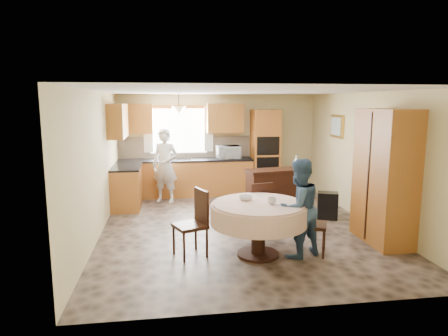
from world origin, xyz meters
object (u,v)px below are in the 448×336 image
(chair_back, at_px, (259,207))
(person_sink, at_px, (165,166))
(oven_tower, at_px, (265,152))
(sideboard, at_px, (275,192))
(cupboard, at_px, (385,177))
(person_dining, at_px, (298,208))
(chair_right, at_px, (307,219))
(chair_left, at_px, (195,219))
(dining_table, at_px, (259,215))

(chair_back, xyz_separation_m, person_sink, (-1.59, 2.71, 0.32))
(oven_tower, distance_m, sideboard, 1.89)
(cupboard, distance_m, person_dining, 1.69)
(sideboard, bearing_deg, chair_right, -103.08)
(cupboard, distance_m, chair_back, 2.13)
(oven_tower, distance_m, chair_left, 4.46)
(chair_back, height_order, person_dining, person_dining)
(oven_tower, relative_size, chair_right, 2.17)
(chair_left, xyz_separation_m, chair_right, (1.71, -0.16, -0.02))
(cupboard, bearing_deg, chair_left, -177.38)
(chair_left, bearing_deg, sideboard, 117.29)
(oven_tower, distance_m, person_dining, 4.24)
(chair_left, height_order, person_sink, person_sink)
(oven_tower, xyz_separation_m, chair_left, (-2.06, -3.92, -0.50))
(dining_table, distance_m, chair_left, 0.97)
(chair_left, distance_m, person_dining, 1.56)
(dining_table, bearing_deg, person_sink, 111.36)
(chair_right, bearing_deg, dining_table, 114.57)
(sideboard, distance_m, dining_table, 2.50)
(cupboard, relative_size, chair_right, 2.25)
(chair_back, height_order, chair_right, chair_right)
(cupboard, relative_size, dining_table, 1.53)
(chair_left, bearing_deg, chair_right, 62.46)
(sideboard, xyz_separation_m, chair_right, (-0.13, -2.32, 0.11))
(oven_tower, relative_size, chair_back, 2.19)
(chair_left, bearing_deg, person_dining, 57.73)
(sideboard, distance_m, cupboard, 2.48)
(dining_table, relative_size, chair_back, 1.49)
(sideboard, height_order, person_sink, person_sink)
(person_sink, bearing_deg, chair_right, -34.92)
(person_sink, xyz_separation_m, person_dining, (1.97, -3.65, -0.11))
(dining_table, height_order, chair_back, chair_back)
(oven_tower, bearing_deg, dining_table, -105.25)
(chair_left, bearing_deg, person_sink, 165.38)
(person_sink, relative_size, person_dining, 1.15)
(oven_tower, bearing_deg, chair_back, -105.61)
(cupboard, bearing_deg, sideboard, 122.62)
(dining_table, distance_m, chair_back, 0.87)
(sideboard, relative_size, dining_table, 0.84)
(dining_table, distance_m, person_sink, 3.81)
(person_sink, bearing_deg, dining_table, -44.88)
(dining_table, bearing_deg, sideboard, 68.80)
(chair_back, bearing_deg, sideboard, -127.08)
(dining_table, height_order, chair_right, chair_right)
(oven_tower, xyz_separation_m, cupboard, (1.07, -3.78, 0.04))
(sideboard, bearing_deg, person_dining, -107.24)
(oven_tower, distance_m, chair_right, 4.14)
(chair_back, xyz_separation_m, chair_right, (0.56, -0.83, 0.01))
(cupboard, relative_size, person_dining, 1.48)
(cupboard, xyz_separation_m, person_sink, (-3.57, 3.23, -0.25))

